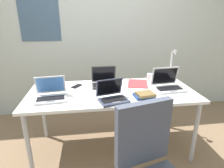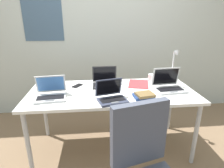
{
  "view_description": "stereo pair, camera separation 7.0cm",
  "coord_description": "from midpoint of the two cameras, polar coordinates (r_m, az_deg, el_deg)",
  "views": [
    {
      "loc": [
        -0.26,
        -1.89,
        1.5
      ],
      "look_at": [
        0.0,
        0.0,
        0.82
      ],
      "focal_mm": 30.09,
      "sensor_mm": 36.0,
      "label": 1
    },
    {
      "loc": [
        -0.19,
        -1.9,
        1.5
      ],
      "look_at": [
        0.0,
        0.0,
        0.82
      ],
      "focal_mm": 30.09,
      "sensor_mm": 36.0,
      "label": 2
    }
  ],
  "objects": [
    {
      "name": "coffee_mug",
      "position": [
        2.43,
        12.7,
        1.94
      ],
      "size": [
        0.11,
        0.08,
        0.09
      ],
      "color": "white",
      "rests_on": "desk"
    },
    {
      "name": "desk_lamp",
      "position": [
        2.47,
        19.11,
        5.32
      ],
      "size": [
        0.12,
        0.18,
        0.4
      ],
      "color": "silver",
      "rests_on": "desk"
    },
    {
      "name": "desk",
      "position": [
        2.08,
        0.97,
        -3.56
      ],
      "size": [
        1.8,
        0.8,
        0.74
      ],
      "color": "white",
      "rests_on": "ground_plane"
    },
    {
      "name": "laptop_by_keyboard",
      "position": [
        1.81,
        0.93,
        -3.77
      ],
      "size": [
        0.32,
        0.29,
        0.2
      ],
      "color": "#33384C",
      "rests_on": "desk"
    },
    {
      "name": "laptop_center",
      "position": [
        2.18,
        17.74,
        -0.49
      ],
      "size": [
        0.34,
        0.29,
        0.23
      ],
      "color": "#B7BABC",
      "rests_on": "desk"
    },
    {
      "name": "computer_mouse",
      "position": [
        2.27,
        -18.97,
        -0.63
      ],
      "size": [
        0.08,
        0.11,
        0.03
      ],
      "primitive_type": "ellipsoid",
      "rotation": [
        0.0,
        0.0,
        -0.31
      ],
      "color": "black",
      "rests_on": "desk"
    },
    {
      "name": "paper_folder_back_right",
      "position": [
        2.29,
        8.92,
        0.04
      ],
      "size": [
        0.3,
        0.36,
        0.01
      ],
      "primitive_type": "cube",
      "rotation": [
        0.0,
        0.0,
        -0.25
      ],
      "color": "red",
      "rests_on": "desk"
    },
    {
      "name": "wall_back",
      "position": [
        3.01,
        -1.46,
        15.78
      ],
      "size": [
        6.0,
        0.13,
        2.6
      ],
      "color": "#B2BCB7",
      "rests_on": "ground_plane"
    },
    {
      "name": "cell_phone",
      "position": [
        2.23,
        -9.62,
        -0.52
      ],
      "size": [
        0.13,
        0.15,
        0.01
      ],
      "primitive_type": "cube",
      "rotation": [
        0.0,
        0.0,
        -0.61
      ],
      "color": "black",
      "rests_on": "desk"
    },
    {
      "name": "laptop_near_mouse",
      "position": [
        2.21,
        -1.28,
        0.68
      ],
      "size": [
        0.29,
        0.23,
        0.22
      ],
      "color": "#232326",
      "rests_on": "desk"
    },
    {
      "name": "laptop_mid_desk",
      "position": [
        1.96,
        -17.16,
        -2.84
      ],
      "size": [
        0.32,
        0.3,
        0.21
      ],
      "color": "#B7BABC",
      "rests_on": "desk"
    },
    {
      "name": "ground_plane",
      "position": [
        2.43,
        0.88,
        -18.54
      ],
      "size": [
        12.0,
        12.0,
        0.0
      ],
      "primitive_type": "plane",
      "color": "#7A6047"
    },
    {
      "name": "book_stack",
      "position": [
        1.91,
        10.76,
        -3.44
      ],
      "size": [
        0.21,
        0.18,
        0.05
      ],
      "color": "navy",
      "rests_on": "desk"
    }
  ]
}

